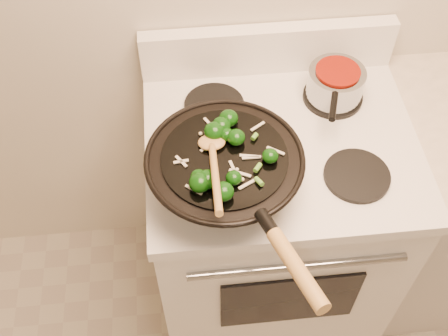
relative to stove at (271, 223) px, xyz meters
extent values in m
cube|color=white|center=(0.00, 0.00, -0.03)|extent=(0.76, 0.64, 0.88)
cube|color=white|center=(0.00, 0.00, 0.43)|extent=(0.78, 0.66, 0.04)
cube|color=white|center=(0.00, 0.30, 0.53)|extent=(0.78, 0.05, 0.16)
cylinder|color=gray|center=(0.00, -0.33, 0.31)|extent=(0.60, 0.02, 0.02)
cube|color=black|center=(0.00, -0.33, 0.08)|extent=(0.42, 0.01, 0.28)
cylinder|color=black|center=(-0.18, -0.15, 0.46)|extent=(0.18, 0.18, 0.01)
cylinder|color=black|center=(0.18, -0.15, 0.46)|extent=(0.18, 0.18, 0.01)
cylinder|color=black|center=(-0.18, 0.15, 0.46)|extent=(0.18, 0.18, 0.01)
cylinder|color=black|center=(0.18, 0.15, 0.46)|extent=(0.18, 0.18, 0.01)
torus|color=black|center=(-0.18, -0.15, 0.58)|extent=(0.40, 0.40, 0.01)
cylinder|color=black|center=(-0.18, -0.15, 0.58)|extent=(0.32, 0.32, 0.01)
cylinder|color=black|center=(-0.11, -0.37, 0.61)|extent=(0.05, 0.07, 0.04)
cylinder|color=#B38647|center=(-0.06, -0.50, 0.62)|extent=(0.10, 0.21, 0.06)
ellipsoid|color=#0B3508|center=(-0.17, -0.23, 0.60)|extent=(0.04, 0.04, 0.03)
cylinder|color=#477C2C|center=(-0.15, -0.23, 0.59)|extent=(0.02, 0.02, 0.01)
ellipsoid|color=#0B3508|center=(-0.07, -0.17, 0.60)|extent=(0.04, 0.04, 0.03)
ellipsoid|color=#0B3508|center=(-0.25, -0.24, 0.61)|extent=(0.05, 0.05, 0.04)
ellipsoid|color=#0B3508|center=(-0.16, -0.04, 0.60)|extent=(0.05, 0.05, 0.04)
cylinder|color=#477C2C|center=(-0.14, -0.04, 0.59)|extent=(0.02, 0.02, 0.01)
ellipsoid|color=#0B3508|center=(-0.20, -0.08, 0.61)|extent=(0.05, 0.05, 0.04)
ellipsoid|color=#0B3508|center=(-0.15, -0.11, 0.60)|extent=(0.05, 0.05, 0.04)
ellipsoid|color=#0B3508|center=(-0.20, -0.27, 0.60)|extent=(0.05, 0.05, 0.04)
cylinder|color=#477C2C|center=(-0.18, -0.27, 0.59)|extent=(0.02, 0.02, 0.01)
ellipsoid|color=#0B3508|center=(-0.18, -0.07, 0.60)|extent=(0.05, 0.05, 0.04)
ellipsoid|color=#0B3508|center=(-0.25, -0.22, 0.60)|extent=(0.04, 0.04, 0.03)
ellipsoid|color=#0B3508|center=(-0.23, -0.23, 0.60)|extent=(0.05, 0.05, 0.04)
cylinder|color=#477C2C|center=(-0.21, -0.23, 0.59)|extent=(0.02, 0.02, 0.01)
ellipsoid|color=#0B3508|center=(-0.17, -0.09, 0.60)|extent=(0.04, 0.04, 0.03)
cube|color=silver|center=(-0.21, -0.04, 0.59)|extent=(0.02, 0.04, 0.00)
cube|color=silver|center=(-0.08, -0.06, 0.59)|extent=(0.04, 0.03, 0.00)
cube|color=silver|center=(-0.26, -0.25, 0.59)|extent=(0.04, 0.03, 0.00)
cube|color=silver|center=(-0.12, -0.16, 0.59)|extent=(0.05, 0.02, 0.00)
cube|color=silver|center=(-0.29, -0.16, 0.59)|extent=(0.04, 0.01, 0.00)
cube|color=silver|center=(-0.12, -0.16, 0.59)|extent=(0.04, 0.01, 0.00)
cube|color=silver|center=(-0.16, -0.19, 0.59)|extent=(0.02, 0.04, 0.00)
cube|color=silver|center=(-0.13, -0.24, 0.59)|extent=(0.05, 0.03, 0.00)
cube|color=silver|center=(-0.15, -0.21, 0.59)|extent=(0.05, 0.03, 0.00)
cube|color=silver|center=(-0.05, -0.15, 0.59)|extent=(0.04, 0.03, 0.00)
cube|color=silver|center=(-0.29, -0.16, 0.59)|extent=(0.03, 0.04, 0.00)
cube|color=silver|center=(-0.17, -0.21, 0.59)|extent=(0.03, 0.03, 0.00)
cube|color=silver|center=(-0.22, -0.11, 0.59)|extent=(0.04, 0.04, 0.00)
cylinder|color=#5AA134|center=(-0.22, -0.12, 0.59)|extent=(0.03, 0.01, 0.02)
cylinder|color=#5AA134|center=(-0.11, -0.24, 0.59)|extent=(0.02, 0.02, 0.01)
cylinder|color=#5AA134|center=(-0.10, -0.10, 0.59)|extent=(0.03, 0.03, 0.02)
cylinder|color=#5AA134|center=(-0.17, -0.22, 0.59)|extent=(0.02, 0.01, 0.02)
cylinder|color=#5AA134|center=(-0.10, -0.20, 0.59)|extent=(0.03, 0.02, 0.02)
sphere|color=beige|center=(-0.23, -0.08, 0.59)|extent=(0.01, 0.01, 0.01)
sphere|color=beige|center=(-0.21, -0.19, 0.59)|extent=(0.01, 0.01, 0.01)
sphere|color=beige|center=(-0.15, -0.23, 0.59)|extent=(0.01, 0.01, 0.01)
sphere|color=beige|center=(-0.16, -0.11, 0.59)|extent=(0.01, 0.01, 0.01)
ellipsoid|color=#B38647|center=(-0.21, -0.11, 0.59)|extent=(0.07, 0.06, 0.02)
cylinder|color=#B38647|center=(-0.21, -0.26, 0.65)|extent=(0.03, 0.28, 0.12)
cylinder|color=gray|center=(0.18, 0.15, 0.51)|extent=(0.17, 0.17, 0.09)
cylinder|color=#700F05|center=(0.18, 0.15, 0.56)|extent=(0.13, 0.13, 0.01)
cylinder|color=black|center=(0.14, 0.02, 0.55)|extent=(0.05, 0.10, 0.02)
camera|label=1|loc=(-0.27, -1.02, 1.67)|focal=45.00mm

